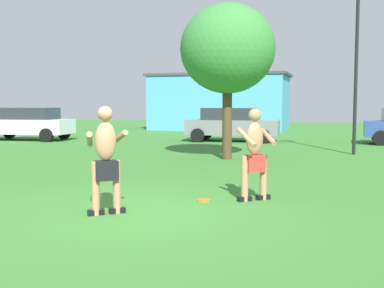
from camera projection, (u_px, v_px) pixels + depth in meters
ground_plane at (130, 214)px, 7.65m from camera, size 80.00×80.00×0.00m
player_near at (255, 152)px, 8.63m from camera, size 0.76×0.79×1.69m
player_in_black at (106, 157)px, 7.56m from camera, size 0.79×0.80×1.74m
frisbee at (204, 200)px, 8.64m from camera, size 0.25×0.25×0.03m
car_gray_near_post at (232, 124)px, 22.38m from camera, size 4.40×2.24×1.58m
car_white_far_end at (28, 123)px, 23.08m from camera, size 4.48×2.42×1.58m
lamp_post at (357, 52)px, 16.29m from camera, size 0.60×0.24×5.81m
outbuilding_behind_lot at (220, 102)px, 32.41m from camera, size 9.34×4.82×3.78m
tree_right_field at (228, 49)px, 14.90m from camera, size 3.00×3.00×4.92m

